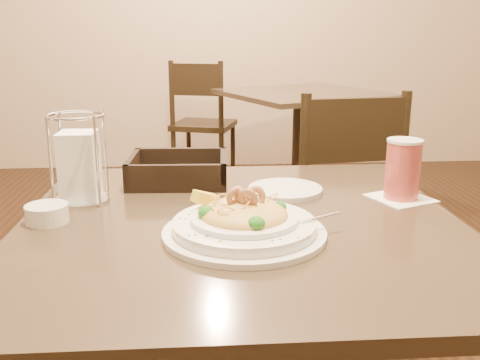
{
  "coord_description": "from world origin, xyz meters",
  "views": [
    {
      "loc": [
        -0.07,
        -1.03,
        1.13
      ],
      "look_at": [
        0.0,
        0.02,
        0.83
      ],
      "focal_mm": 40.0,
      "sensor_mm": 36.0,
      "label": 1
    }
  ],
  "objects": [
    {
      "name": "dining_chair_far",
      "position": [
        -0.08,
        2.88,
        0.5
      ],
      "size": [
        0.52,
        0.52,
        0.93
      ],
      "rotation": [
        0.0,
        0.0,
        2.86
      ],
      "color": "black",
      "rests_on": "ground"
    },
    {
      "name": "background_table",
      "position": [
        0.57,
        2.38,
        0.51
      ],
      "size": [
        1.19,
        1.19,
        0.75
      ],
      "rotation": [
        0.0,
        0.0,
        0.42
      ],
      "color": "black",
      "rests_on": "ground"
    },
    {
      "name": "side_plate",
      "position": [
        0.12,
        0.19,
        0.76
      ],
      "size": [
        0.2,
        0.2,
        0.01
      ],
      "primitive_type": "cylinder",
      "rotation": [
        0.0,
        0.0,
        -0.13
      ],
      "color": "white",
      "rests_on": "main_table"
    },
    {
      "name": "napkin_caddy",
      "position": [
        -0.35,
        0.16,
        0.84
      ],
      "size": [
        0.13,
        0.13,
        0.2
      ],
      "rotation": [
        0.0,
        0.0,
        0.0
      ],
      "color": "silver",
      "rests_on": "main_table"
    },
    {
      "name": "bread_basket",
      "position": [
        -0.14,
        0.3,
        0.78
      ],
      "size": [
        0.25,
        0.21,
        0.07
      ],
      "rotation": [
        0.0,
        0.0,
        -0.04
      ],
      "color": "black",
      "rests_on": "main_table"
    },
    {
      "name": "drink_glass",
      "position": [
        0.38,
        0.12,
        0.82
      ],
      "size": [
        0.16,
        0.16,
        0.14
      ],
      "rotation": [
        0.0,
        0.0,
        0.4
      ],
      "color": "white",
      "rests_on": "main_table"
    },
    {
      "name": "pasta_bowl",
      "position": [
        -0.0,
        -0.09,
        0.78
      ],
      "size": [
        0.34,
        0.31,
        0.1
      ],
      "rotation": [
        0.0,
        0.0,
        0.24
      ],
      "color": "white",
      "rests_on": "main_table"
    },
    {
      "name": "main_table",
      "position": [
        0.0,
        0.0,
        0.51
      ],
      "size": [
        0.9,
        0.9,
        0.75
      ],
      "color": "black",
      "rests_on": "ground"
    },
    {
      "name": "butter_ramekin",
      "position": [
        -0.39,
        0.01,
        0.77
      ],
      "size": [
        0.11,
        0.11,
        0.04
      ],
      "primitive_type": "cylinder",
      "rotation": [
        0.0,
        0.0,
        -0.4
      ],
      "color": "white",
      "rests_on": "main_table"
    },
    {
      "name": "dining_chair_near",
      "position": [
        0.43,
        0.88,
        0.5
      ],
      "size": [
        0.47,
        0.47,
        0.93
      ],
      "rotation": [
        0.0,
        0.0,
        3.26
      ],
      "color": "black",
      "rests_on": "ground"
    }
  ]
}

